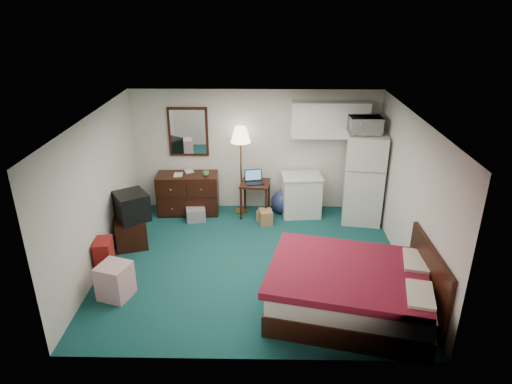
{
  "coord_description": "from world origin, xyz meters",
  "views": [
    {
      "loc": [
        0.17,
        -6.64,
        4.17
      ],
      "look_at": [
        0.04,
        0.53,
        1.07
      ],
      "focal_mm": 32.0,
      "sensor_mm": 36.0,
      "label": 1
    }
  ],
  "objects_px": {
    "kitchen_counter": "(301,196)",
    "fridge": "(364,178)",
    "bed": "(350,291)",
    "suitcase": "(105,258)",
    "desk": "(255,199)",
    "dresser": "(188,194)",
    "tv_stand": "(131,232)",
    "floor_lamp": "(241,171)"
  },
  "relations": [
    {
      "from": "desk",
      "to": "fridge",
      "type": "bearing_deg",
      "value": 2.11
    },
    {
      "from": "kitchen_counter",
      "to": "fridge",
      "type": "xyz_separation_m",
      "value": [
        1.19,
        -0.22,
        0.48
      ]
    },
    {
      "from": "tv_stand",
      "to": "desk",
      "type": "bearing_deg",
      "value": 11.87
    },
    {
      "from": "floor_lamp",
      "to": "desk",
      "type": "distance_m",
      "value": 0.64
    },
    {
      "from": "floor_lamp",
      "to": "suitcase",
      "type": "bearing_deg",
      "value": -130.68
    },
    {
      "from": "bed",
      "to": "kitchen_counter",
      "type": "bearing_deg",
      "value": 111.17
    },
    {
      "from": "floor_lamp",
      "to": "bed",
      "type": "xyz_separation_m",
      "value": [
        1.68,
        -3.25,
        -0.56
      ]
    },
    {
      "from": "dresser",
      "to": "tv_stand",
      "type": "xyz_separation_m",
      "value": [
        -0.82,
        -1.39,
        -0.15
      ]
    },
    {
      "from": "kitchen_counter",
      "to": "fridge",
      "type": "bearing_deg",
      "value": -15.24
    },
    {
      "from": "floor_lamp",
      "to": "kitchen_counter",
      "type": "xyz_separation_m",
      "value": [
        1.22,
        -0.1,
        -0.5
      ]
    },
    {
      "from": "fridge",
      "to": "bed",
      "type": "xyz_separation_m",
      "value": [
        -0.73,
        -2.94,
        -0.55
      ]
    },
    {
      "from": "floor_lamp",
      "to": "kitchen_counter",
      "type": "relative_size",
      "value": 2.21
    },
    {
      "from": "dresser",
      "to": "bed",
      "type": "height_order",
      "value": "dresser"
    },
    {
      "from": "floor_lamp",
      "to": "fridge",
      "type": "distance_m",
      "value": 2.43
    },
    {
      "from": "fridge",
      "to": "bed",
      "type": "distance_m",
      "value": 3.07
    },
    {
      "from": "desk",
      "to": "floor_lamp",
      "type": "bearing_deg",
      "value": 160.47
    },
    {
      "from": "fridge",
      "to": "tv_stand",
      "type": "bearing_deg",
      "value": -156.3
    },
    {
      "from": "dresser",
      "to": "desk",
      "type": "xyz_separation_m",
      "value": [
        1.38,
        -0.1,
        -0.06
      ]
    },
    {
      "from": "dresser",
      "to": "bed",
      "type": "relative_size",
      "value": 0.57
    },
    {
      "from": "fridge",
      "to": "tv_stand",
      "type": "height_order",
      "value": "fridge"
    },
    {
      "from": "dresser",
      "to": "floor_lamp",
      "type": "relative_size",
      "value": 0.68
    },
    {
      "from": "dresser",
      "to": "bed",
      "type": "xyz_separation_m",
      "value": [
        2.78,
        -3.21,
        -0.07
      ]
    },
    {
      "from": "suitcase",
      "to": "desk",
      "type": "bearing_deg",
      "value": 36.03
    },
    {
      "from": "dresser",
      "to": "desk",
      "type": "height_order",
      "value": "dresser"
    },
    {
      "from": "kitchen_counter",
      "to": "tv_stand",
      "type": "distance_m",
      "value": 3.42
    },
    {
      "from": "dresser",
      "to": "floor_lamp",
      "type": "xyz_separation_m",
      "value": [
        1.1,
        0.04,
        0.49
      ]
    },
    {
      "from": "bed",
      "to": "suitcase",
      "type": "xyz_separation_m",
      "value": [
        -3.75,
        0.84,
        -0.03
      ]
    },
    {
      "from": "desk",
      "to": "suitcase",
      "type": "bearing_deg",
      "value": -129.33
    },
    {
      "from": "kitchen_counter",
      "to": "bed",
      "type": "height_order",
      "value": "kitchen_counter"
    },
    {
      "from": "kitchen_counter",
      "to": "bed",
      "type": "relative_size",
      "value": 0.38
    },
    {
      "from": "floor_lamp",
      "to": "tv_stand",
      "type": "height_order",
      "value": "floor_lamp"
    },
    {
      "from": "suitcase",
      "to": "dresser",
      "type": "bearing_deg",
      "value": 59.76
    },
    {
      "from": "floor_lamp",
      "to": "desk",
      "type": "bearing_deg",
      "value": -26.32
    },
    {
      "from": "fridge",
      "to": "suitcase",
      "type": "distance_m",
      "value": 4.98
    },
    {
      "from": "kitchen_counter",
      "to": "fridge",
      "type": "distance_m",
      "value": 1.3
    },
    {
      "from": "kitchen_counter",
      "to": "tv_stand",
      "type": "relative_size",
      "value": 1.42
    },
    {
      "from": "fridge",
      "to": "dresser",
      "type": "bearing_deg",
      "value": -175.17
    },
    {
      "from": "dresser",
      "to": "tv_stand",
      "type": "distance_m",
      "value": 1.62
    },
    {
      "from": "desk",
      "to": "bed",
      "type": "bearing_deg",
      "value": -59.06
    },
    {
      "from": "tv_stand",
      "to": "suitcase",
      "type": "relative_size",
      "value": 0.91
    },
    {
      "from": "desk",
      "to": "kitchen_counter",
      "type": "relative_size",
      "value": 0.87
    },
    {
      "from": "floor_lamp",
      "to": "kitchen_counter",
      "type": "bearing_deg",
      "value": -4.72
    }
  ]
}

